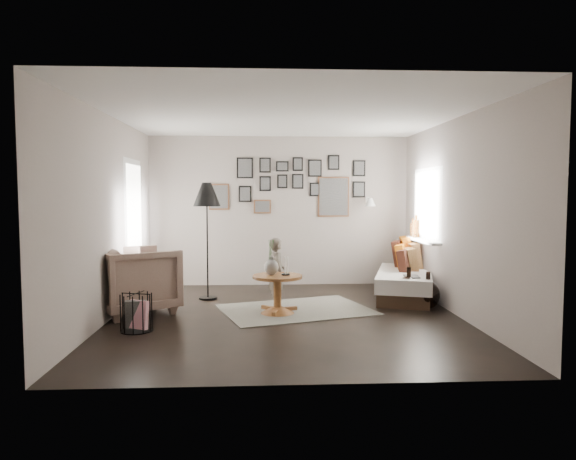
{
  "coord_description": "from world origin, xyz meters",
  "views": [
    {
      "loc": [
        -0.32,
        -6.58,
        1.6
      ],
      "look_at": [
        0.05,
        0.5,
        1.1
      ],
      "focal_mm": 32.0,
      "sensor_mm": 36.0,
      "label": 1
    }
  ],
  "objects": [
    {
      "name": "rug",
      "position": [
        0.16,
        0.37,
        0.01
      ],
      "size": [
        2.29,
        1.91,
        0.01
      ],
      "primitive_type": "cube",
      "rotation": [
        0.0,
        0.0,
        0.31
      ],
      "color": "#B3B09D",
      "rests_on": "ground"
    },
    {
      "name": "ground",
      "position": [
        0.0,
        0.0,
        0.0
      ],
      "size": [
        4.8,
        4.8,
        0.0
      ],
      "primitive_type": "plane",
      "color": "black",
      "rests_on": "ground"
    },
    {
      "name": "wall_sconce",
      "position": [
        1.55,
        2.13,
        1.46
      ],
      "size": [
        0.18,
        0.36,
        0.16
      ],
      "color": "white",
      "rests_on": "wall_back"
    },
    {
      "name": "armchair",
      "position": [
        -2.0,
        0.32,
        0.45
      ],
      "size": [
        1.34,
        1.33,
        0.89
      ],
      "primitive_type": "imported",
      "rotation": [
        0.0,
        0.0,
        2.15
      ],
      "color": "#735B4E",
      "rests_on": "ground"
    },
    {
      "name": "demijohn_large",
      "position": [
        1.76,
        0.5,
        0.22
      ],
      "size": [
        0.38,
        0.38,
        0.57
      ],
      "color": "black",
      "rests_on": "ground"
    },
    {
      "name": "child",
      "position": [
        -0.1,
        0.59,
        0.49
      ],
      "size": [
        0.29,
        0.39,
        0.98
      ],
      "primitive_type": "imported",
      "rotation": [
        0.0,
        0.0,
        1.73
      ],
      "color": "#595047",
      "rests_on": "ground"
    },
    {
      "name": "vase",
      "position": [
        -0.19,
        0.19,
        0.67
      ],
      "size": [
        0.19,
        0.19,
        0.47
      ],
      "color": "black",
      "rests_on": "pedestal_table"
    },
    {
      "name": "armchair_cushion",
      "position": [
        -2.0,
        0.37,
        0.48
      ],
      "size": [
        0.56,
        0.56,
        0.18
      ],
      "primitive_type": "cube",
      "rotation": [
        -0.21,
        0.0,
        0.54
      ],
      "color": "white",
      "rests_on": "armchair"
    },
    {
      "name": "wall_front",
      "position": [
        0.0,
        -2.4,
        1.3
      ],
      "size": [
        4.5,
        0.0,
        4.5
      ],
      "primitive_type": "plane",
      "rotation": [
        -1.57,
        0.0,
        0.0
      ],
      "color": "gray",
      "rests_on": "ground"
    },
    {
      "name": "door_left",
      "position": [
        -2.23,
        1.2,
        1.05
      ],
      "size": [
        0.0,
        2.14,
        2.14
      ],
      "color": "white",
      "rests_on": "wall_left"
    },
    {
      "name": "ceiling",
      "position": [
        0.0,
        0.0,
        2.6
      ],
      "size": [
        4.8,
        4.8,
        0.0
      ],
      "primitive_type": "plane",
      "rotation": [
        3.14,
        0.0,
        0.0
      ],
      "color": "white",
      "rests_on": "wall_back"
    },
    {
      "name": "pedestal_table",
      "position": [
        -0.11,
        0.17,
        0.24
      ],
      "size": [
        0.66,
        0.66,
        0.52
      ],
      "rotation": [
        0.0,
        0.0,
        0.04
      ],
      "color": "brown",
      "rests_on": "ground"
    },
    {
      "name": "candles",
      "position": [
        0.0,
        0.17,
        0.64
      ],
      "size": [
        0.11,
        0.11,
        0.25
      ],
      "color": "black",
      "rests_on": "pedestal_table"
    },
    {
      "name": "gallery_wall",
      "position": [
        0.29,
        2.38,
        1.74
      ],
      "size": [
        2.74,
        0.03,
        1.08
      ],
      "color": "brown",
      "rests_on": "wall_back"
    },
    {
      "name": "magazine_on_daybed",
      "position": [
        1.84,
        0.61,
        0.42
      ],
      "size": [
        0.23,
        0.3,
        0.01
      ],
      "primitive_type": "cube",
      "rotation": [
        0.0,
        0.0,
        -0.12
      ],
      "color": "black",
      "rests_on": "daybed"
    },
    {
      "name": "magazine_basket",
      "position": [
        -1.78,
        -0.61,
        0.22
      ],
      "size": [
        0.44,
        0.44,
        0.44
      ],
      "rotation": [
        0.0,
        0.0,
        -0.29
      ],
      "color": "black",
      "rests_on": "ground"
    },
    {
      "name": "demijohn_small",
      "position": [
        2.0,
        0.38,
        0.2
      ],
      "size": [
        0.33,
        0.33,
        0.52
      ],
      "color": "black",
      "rests_on": "ground"
    },
    {
      "name": "wall_right",
      "position": [
        2.25,
        0.0,
        1.3
      ],
      "size": [
        0.0,
        4.8,
        4.8
      ],
      "primitive_type": "plane",
      "rotation": [
        1.57,
        0.0,
        -1.57
      ],
      "color": "gray",
      "rests_on": "ground"
    },
    {
      "name": "wall_back",
      "position": [
        0.0,
        2.4,
        1.3
      ],
      "size": [
        4.5,
        0.0,
        4.5
      ],
      "primitive_type": "plane",
      "rotation": [
        1.57,
        0.0,
        0.0
      ],
      "color": "gray",
      "rests_on": "ground"
    },
    {
      "name": "window_right",
      "position": [
        2.18,
        1.34,
        0.93
      ],
      "size": [
        0.15,
        1.32,
        1.3
      ],
      "color": "white",
      "rests_on": "wall_right"
    },
    {
      "name": "floor_lamp",
      "position": [
        -1.14,
        1.2,
        1.53
      ],
      "size": [
        0.41,
        0.41,
        1.77
      ],
      "rotation": [
        0.0,
        0.0,
        -0.26
      ],
      "color": "black",
      "rests_on": "ground"
    },
    {
      "name": "wall_left",
      "position": [
        -2.25,
        0.0,
        1.3
      ],
      "size": [
        0.0,
        4.8,
        4.8
      ],
      "primitive_type": "plane",
      "rotation": [
        1.57,
        0.0,
        1.57
      ],
      "color": "gray",
      "rests_on": "ground"
    },
    {
      "name": "daybed",
      "position": [
        1.89,
        1.24,
        0.29
      ],
      "size": [
        1.28,
        1.95,
        0.89
      ],
      "rotation": [
        0.0,
        0.0,
        -0.3
      ],
      "color": "black",
      "rests_on": "ground"
    }
  ]
}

